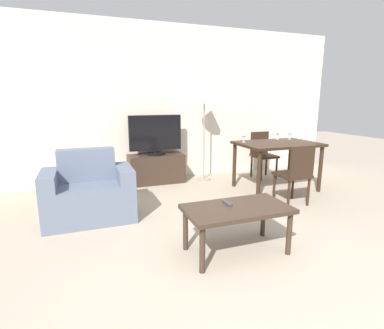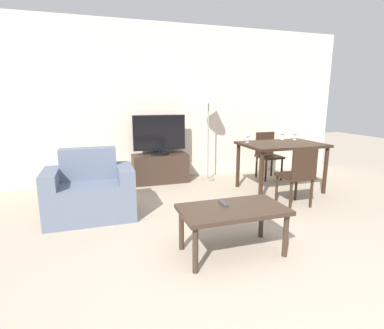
{
  "view_description": "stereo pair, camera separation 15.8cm",
  "coord_description": "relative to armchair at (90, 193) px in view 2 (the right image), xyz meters",
  "views": [
    {
      "loc": [
        -1.31,
        -1.5,
        1.44
      ],
      "look_at": [
        -0.06,
        1.86,
        0.65
      ],
      "focal_mm": 28.0,
      "sensor_mm": 36.0,
      "label": 1
    },
    {
      "loc": [
        -1.16,
        -1.55,
        1.44
      ],
      "look_at": [
        -0.06,
        1.86,
        0.65
      ],
      "focal_mm": 28.0,
      "sensor_mm": 36.0,
      "label": 2
    }
  ],
  "objects": [
    {
      "name": "dining_chair_near",
      "position": [
        2.65,
        -0.47,
        0.16
      ],
      "size": [
        0.4,
        0.4,
        0.84
      ],
      "color": "black",
      "rests_on": "ground_plane"
    },
    {
      "name": "dining_table",
      "position": [
        2.87,
        0.26,
        0.35
      ],
      "size": [
        1.23,
        0.85,
        0.76
      ],
      "color": "black",
      "rests_on": "ground_plane"
    },
    {
      "name": "armchair",
      "position": [
        0.0,
        0.0,
        0.0
      ],
      "size": [
        1.03,
        0.63,
        0.84
      ],
      "color": "slate",
      "rests_on": "ground_plane"
    },
    {
      "name": "tv",
      "position": [
        1.15,
        1.31,
        0.52
      ],
      "size": [
        0.9,
        0.31,
        0.68
      ],
      "color": "black",
      "rests_on": "tv_stand"
    },
    {
      "name": "floor_lamp",
      "position": [
        1.99,
        1.19,
        1.11
      ],
      "size": [
        0.31,
        0.31,
        1.66
      ],
      "color": "gray",
      "rests_on": "ground_plane"
    },
    {
      "name": "wall_back",
      "position": [
        1.28,
        1.59,
        1.04
      ],
      "size": [
        7.12,
        0.06,
        2.7
      ],
      "color": "beige",
      "rests_on": "ground_plane"
    },
    {
      "name": "tv_stand",
      "position": [
        1.15,
        1.31,
        -0.07
      ],
      "size": [
        0.95,
        0.42,
        0.5
      ],
      "color": "#38281E",
      "rests_on": "ground_plane"
    },
    {
      "name": "dining_chair_far",
      "position": [
        3.08,
        1.0,
        0.16
      ],
      "size": [
        0.4,
        0.4,
        0.84
      ],
      "color": "black",
      "rests_on": "ground_plane"
    },
    {
      "name": "wine_glass_left",
      "position": [
        3.1,
        0.59,
        0.55
      ],
      "size": [
        0.07,
        0.07,
        0.15
      ],
      "color": "silver",
      "rests_on": "dining_table"
    },
    {
      "name": "wine_glass_center",
      "position": [
        2.39,
        0.49,
        0.55
      ],
      "size": [
        0.07,
        0.07,
        0.15
      ],
      "color": "silver",
      "rests_on": "dining_table"
    },
    {
      "name": "coffee_table",
      "position": [
        1.28,
        -1.34,
        0.08
      ],
      "size": [
        0.99,
        0.54,
        0.45
      ],
      "color": "#38281E",
      "rests_on": "ground_plane"
    },
    {
      "name": "ground_plane",
      "position": [
        1.28,
        -2.16,
        -0.31
      ],
      "size": [
        18.0,
        18.0,
        0.0
      ],
      "primitive_type": "plane",
      "color": "tan"
    },
    {
      "name": "remote_primary",
      "position": [
        1.23,
        -1.23,
        0.15
      ],
      "size": [
        0.04,
        0.15,
        0.02
      ],
      "color": "#38383D",
      "rests_on": "coffee_table"
    },
    {
      "name": "wine_glass_right",
      "position": [
        3.3,
        0.52,
        0.55
      ],
      "size": [
        0.07,
        0.07,
        0.15
      ],
      "color": "silver",
      "rests_on": "dining_table"
    }
  ]
}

